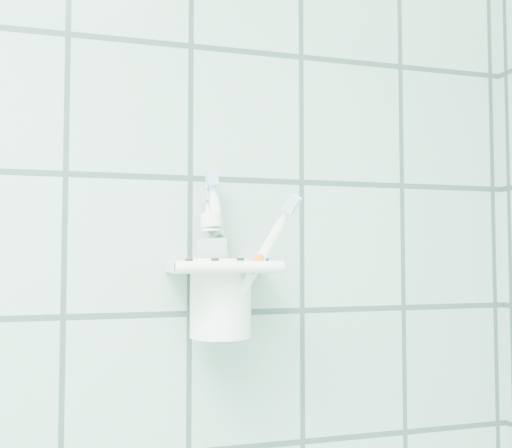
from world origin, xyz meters
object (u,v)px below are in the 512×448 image
at_px(holder_bracket, 221,268).
at_px(toothbrush_orange, 219,252).
at_px(cup, 221,294).
at_px(toothbrush_pink, 234,246).
at_px(toothbrush_blue, 226,254).
at_px(toothpaste_tube, 216,263).

xyz_separation_m(holder_bracket, toothbrush_orange, (-0.00, -0.01, 0.02)).
distance_m(cup, toothbrush_orange, 0.05).
height_order(toothbrush_pink, toothbrush_orange, toothbrush_pink).
relative_size(cup, toothbrush_pink, 0.47).
height_order(holder_bracket, toothbrush_blue, toothbrush_blue).
height_order(toothbrush_blue, toothpaste_tube, toothbrush_blue).
xyz_separation_m(cup, toothbrush_orange, (-0.00, -0.01, 0.05)).
xyz_separation_m(toothbrush_blue, toothpaste_tube, (-0.01, -0.01, -0.01)).
bearing_deg(toothbrush_orange, toothbrush_pink, 66.38).
bearing_deg(toothbrush_blue, toothpaste_tube, -172.25).
bearing_deg(toothbrush_pink, cup, -163.01).
bearing_deg(toothbrush_pink, holder_bracket, -152.58).
bearing_deg(toothbrush_blue, cup, 164.19).
bearing_deg(toothbrush_blue, holder_bracket, -165.69).
bearing_deg(holder_bracket, toothpaste_tube, -167.13).
height_order(toothbrush_pink, toothbrush_blue, toothbrush_pink).
height_order(holder_bracket, cup, same).
relative_size(holder_bracket, toothpaste_tube, 0.87).
distance_m(cup, toothbrush_blue, 0.05).
bearing_deg(toothbrush_pink, toothpaste_tube, -157.08).
distance_m(cup, toothpaste_tube, 0.04).
distance_m(toothbrush_orange, toothpaste_tube, 0.01).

